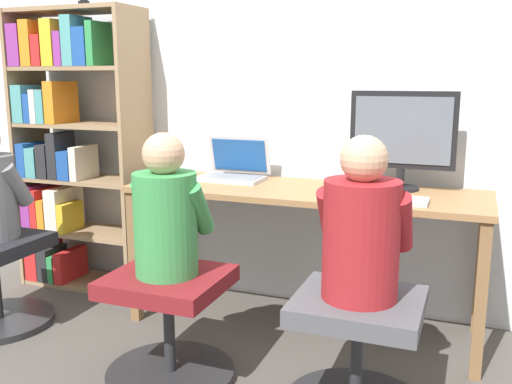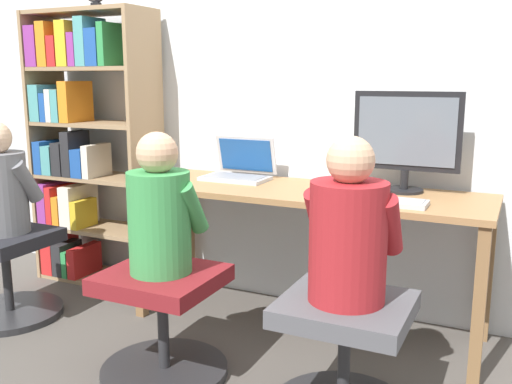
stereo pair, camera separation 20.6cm
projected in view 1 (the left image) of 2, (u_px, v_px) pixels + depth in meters
The scene contains 12 objects.
ground_plane at pixel (285, 349), 2.74m from camera, with size 14.00×14.00×0.00m, color #4C4742.
wall_back at pixel (325, 74), 3.07m from camera, with size 10.00×0.05×2.60m.
desk at pixel (304, 205), 2.87m from camera, with size 1.79×0.57×0.73m.
desktop_monitor at pixel (402, 137), 2.78m from camera, with size 0.51×0.19×0.48m.
laptop at pixel (233, 171), 3.11m from camera, with size 0.36×0.27×0.23m.
keyboard at pixel (383, 199), 2.56m from camera, with size 0.39×0.14×0.03m.
computer_mouse_by_keyboard at pixel (326, 195), 2.62m from camera, with size 0.07×0.10×0.03m.
office_chair_left at pixel (357, 351), 2.18m from camera, with size 0.56×0.56×0.47m.
office_chair_right at pixel (169, 322), 2.43m from camera, with size 0.56×0.56×0.47m.
person_at_monitor at pixel (362, 229), 2.09m from camera, with size 0.35×0.30×0.61m.
person_at_laptop at pixel (166, 213), 2.34m from camera, with size 0.32×0.29×0.59m.
bookshelf at pixel (66, 146), 3.46m from camera, with size 0.80×0.33×1.67m.
Camera 1 is at (0.79, -2.42, 1.28)m, focal length 40.00 mm.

